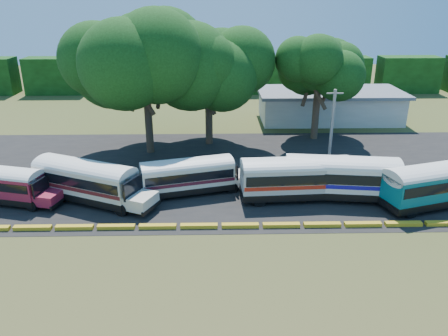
{
  "coord_description": "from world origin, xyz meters",
  "views": [
    {
      "loc": [
        2.71,
        -26.9,
        15.83
      ],
      "look_at": [
        3.43,
        6.0,
        2.69
      ],
      "focal_mm": 35.0,
      "sensor_mm": 36.0,
      "label": 1
    }
  ],
  "objects_px": {
    "bus_teal": "(440,182)",
    "tree_west": "(144,57)",
    "bus_red": "(0,182)",
    "bus_white_red": "(299,176)",
    "bus_cream_west": "(88,179)"
  },
  "relations": [
    {
      "from": "bus_cream_west",
      "to": "tree_west",
      "type": "distance_m",
      "value": 14.81
    },
    {
      "from": "bus_red",
      "to": "tree_west",
      "type": "height_order",
      "value": "tree_west"
    },
    {
      "from": "bus_red",
      "to": "tree_west",
      "type": "distance_m",
      "value": 17.87
    },
    {
      "from": "bus_red",
      "to": "bus_cream_west",
      "type": "xyz_separation_m",
      "value": [
        7.09,
        -0.05,
        0.22
      ]
    },
    {
      "from": "bus_cream_west",
      "to": "tree_west",
      "type": "relative_size",
      "value": 0.74
    },
    {
      "from": "bus_teal",
      "to": "tree_west",
      "type": "height_order",
      "value": "tree_west"
    },
    {
      "from": "bus_white_red",
      "to": "bus_teal",
      "type": "xyz_separation_m",
      "value": [
        10.91,
        -1.49,
        0.02
      ]
    },
    {
      "from": "bus_white_red",
      "to": "bus_cream_west",
      "type": "bearing_deg",
      "value": 176.92
    },
    {
      "from": "bus_white_red",
      "to": "bus_teal",
      "type": "distance_m",
      "value": 11.01
    },
    {
      "from": "bus_teal",
      "to": "tree_west",
      "type": "distance_m",
      "value": 29.15
    },
    {
      "from": "bus_red",
      "to": "bus_cream_west",
      "type": "bearing_deg",
      "value": 14.07
    },
    {
      "from": "bus_red",
      "to": "tree_west",
      "type": "bearing_deg",
      "value": 63.36
    },
    {
      "from": "bus_cream_west",
      "to": "bus_teal",
      "type": "xyz_separation_m",
      "value": [
        28.0,
        -1.37,
        0.09
      ]
    },
    {
      "from": "bus_teal",
      "to": "bus_cream_west",
      "type": "bearing_deg",
      "value": 160.34
    },
    {
      "from": "bus_cream_west",
      "to": "tree_west",
      "type": "xyz_separation_m",
      "value": [
        3.34,
        11.99,
        8.04
      ]
    }
  ]
}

